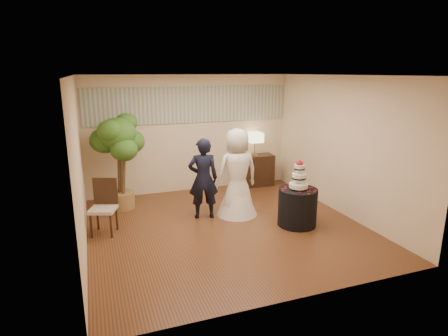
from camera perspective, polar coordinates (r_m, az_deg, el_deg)
name	(u,v)px	position (r m, az deg, el deg)	size (l,w,h in m)	color
floor	(226,227)	(7.20, 0.34, -8.94)	(5.00, 5.00, 0.00)	brown
ceiling	(226,75)	(6.61, 0.38, 13.94)	(5.00, 5.00, 0.00)	white
wall_back	(191,134)	(9.11, -5.11, 5.19)	(5.00, 0.06, 2.80)	beige
wall_front	(298,197)	(4.59, 11.25, -4.39)	(5.00, 0.06, 2.80)	beige
wall_left	(79,166)	(6.37, -21.24, 0.22)	(0.06, 5.00, 2.80)	beige
wall_right	(342,146)	(7.97, 17.51, 3.23)	(0.06, 5.00, 2.80)	beige
mural_border	(190,105)	(9.01, -5.18, 9.57)	(4.90, 0.02, 0.85)	#ADB2A1
groom	(203,179)	(7.40, -3.18, -1.63)	(0.59, 0.39, 1.62)	black
bride	(237,172)	(7.53, 2.03, -0.68)	(0.87, 0.84, 1.79)	white
cake_table	(297,207)	(7.29, 11.12, -5.86)	(0.73, 0.73, 0.72)	black
wedding_cake	(299,175)	(7.10, 11.37, -1.01)	(0.36, 0.36, 0.56)	white
console	(254,170)	(9.63, 4.62, -0.37)	(0.96, 0.43, 0.80)	black
table_lamp	(255,144)	(9.48, 4.70, 3.67)	(0.35, 0.35, 0.58)	#D3C38B
ficus_tree	(119,162)	(8.15, -15.69, 0.94)	(0.98, 0.98, 2.06)	#35631F
side_chair	(103,208)	(7.07, -17.96, -5.78)	(0.46, 0.48, 1.00)	black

